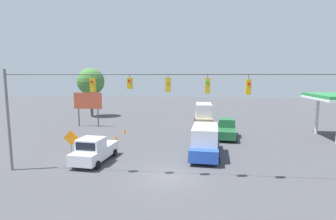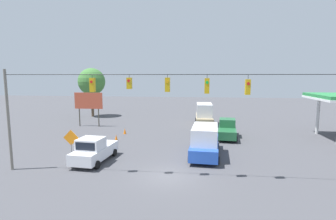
% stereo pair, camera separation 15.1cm
% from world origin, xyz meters
% --- Properties ---
extents(ground_plane, '(140.00, 140.00, 0.00)m').
position_xyz_m(ground_plane, '(0.00, 0.00, 0.00)').
color(ground_plane, '#47474C').
extents(overhead_signal_span, '(24.17, 0.38, 7.63)m').
position_xyz_m(overhead_signal_span, '(-0.08, 0.08, 5.16)').
color(overhead_signal_span, slate).
rests_on(overhead_signal_span, ground_plane).
extents(box_truck_tan_oncoming_deep, '(2.63, 6.96, 3.12)m').
position_xyz_m(box_truck_tan_oncoming_deep, '(-3.00, -20.31, 1.53)').
color(box_truck_tan_oncoming_deep, tan).
rests_on(box_truck_tan_oncoming_deep, ground_plane).
extents(pickup_truck_green_oncoming_far, '(2.59, 5.70, 2.12)m').
position_xyz_m(pickup_truck_green_oncoming_far, '(-5.49, -12.51, 0.98)').
color(pickup_truck_green_oncoming_far, '#236038').
rests_on(pickup_truck_green_oncoming_far, ground_plane).
extents(pickup_truck_white_parked_shoulder, '(2.64, 5.24, 2.12)m').
position_xyz_m(pickup_truck_white_parked_shoulder, '(6.46, -2.42, 0.98)').
color(pickup_truck_white_parked_shoulder, silver).
rests_on(pickup_truck_white_parked_shoulder, ground_plane).
extents(box_truck_blue_crossing_near, '(2.89, 6.90, 2.75)m').
position_xyz_m(box_truck_blue_crossing_near, '(-2.75, -5.11, 1.36)').
color(box_truck_blue_crossing_near, '#234CB2').
rests_on(box_truck_blue_crossing_near, ground_plane).
extents(traffic_cone_nearest, '(0.34, 0.34, 0.73)m').
position_xyz_m(traffic_cone_nearest, '(6.86, -3.06, 0.37)').
color(traffic_cone_nearest, orange).
rests_on(traffic_cone_nearest, ground_plane).
extents(traffic_cone_second, '(0.34, 0.34, 0.73)m').
position_xyz_m(traffic_cone_second, '(6.91, -6.42, 0.37)').
color(traffic_cone_second, orange).
rests_on(traffic_cone_second, ground_plane).
extents(traffic_cone_third, '(0.34, 0.34, 0.73)m').
position_xyz_m(traffic_cone_third, '(6.80, -9.42, 0.37)').
color(traffic_cone_third, orange).
rests_on(traffic_cone_third, ground_plane).
extents(traffic_cone_fourth, '(0.34, 0.34, 0.73)m').
position_xyz_m(traffic_cone_fourth, '(6.84, -12.96, 0.37)').
color(traffic_cone_fourth, orange).
rests_on(traffic_cone_fourth, ground_plane).
extents(roadside_billboard, '(4.04, 0.16, 4.79)m').
position_xyz_m(roadside_billboard, '(13.23, -17.21, 3.40)').
color(roadside_billboard, '#4C473D').
rests_on(roadside_billboard, ground_plane).
extents(work_zone_sign, '(1.27, 0.06, 2.84)m').
position_xyz_m(work_zone_sign, '(8.00, -1.60, 1.99)').
color(work_zone_sign, slate).
rests_on(work_zone_sign, ground_plane).
extents(tree_horizon_left, '(4.66, 4.66, 8.46)m').
position_xyz_m(tree_horizon_left, '(16.38, -26.07, 6.09)').
color(tree_horizon_left, brown).
rests_on(tree_horizon_left, ground_plane).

